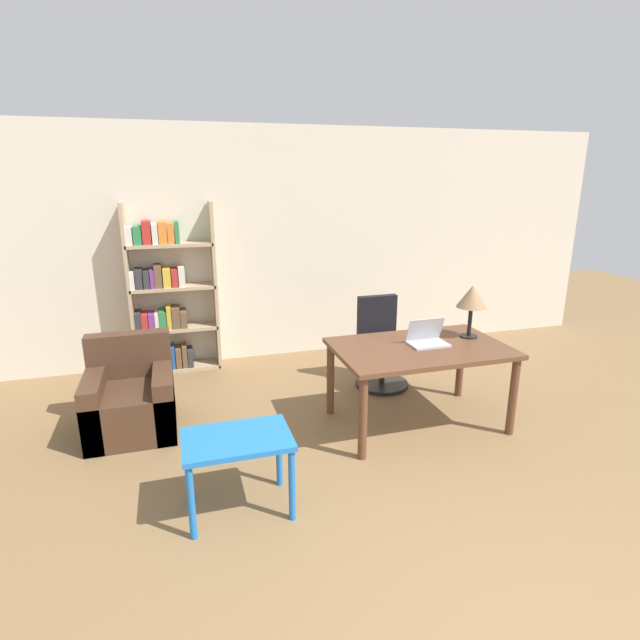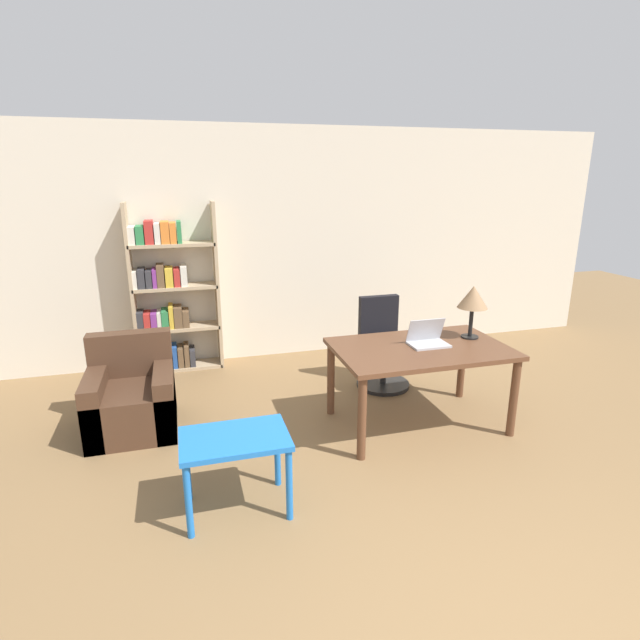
# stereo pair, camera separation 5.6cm
# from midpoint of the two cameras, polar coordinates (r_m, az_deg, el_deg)

# --- Properties ---
(wall_back) EXTENTS (8.00, 0.06, 2.70)m
(wall_back) POSITION_cam_midpoint_polar(r_m,az_deg,el_deg) (6.05, -2.45, 8.62)
(wall_back) COLOR beige
(wall_back) RESTS_ON ground_plane
(desk) EXTENTS (1.48, 0.94, 0.73)m
(desk) POSITION_cam_midpoint_polar(r_m,az_deg,el_deg) (4.42, 10.97, -4.08)
(desk) COLOR brown
(desk) RESTS_ON ground_plane
(laptop) EXTENTS (0.33, 0.23, 0.23)m
(laptop) POSITION_cam_midpoint_polar(r_m,az_deg,el_deg) (4.43, 11.78, -2.10)
(laptop) COLOR #B2B2B7
(laptop) RESTS_ON desk
(table_lamp) EXTENTS (0.27, 0.27, 0.48)m
(table_lamp) POSITION_cam_midpoint_polar(r_m,az_deg,el_deg) (4.64, 16.64, 2.43)
(table_lamp) COLOR black
(table_lamp) RESTS_ON desk
(office_chair) EXTENTS (0.55, 0.55, 0.94)m
(office_chair) POSITION_cam_midpoint_polar(r_m,az_deg,el_deg) (5.28, 6.65, -3.09)
(office_chair) COLOR black
(office_chair) RESTS_ON ground_plane
(side_table_blue) EXTENTS (0.69, 0.46, 0.54)m
(side_table_blue) POSITION_cam_midpoint_polar(r_m,az_deg,el_deg) (3.37, -9.92, -14.31)
(side_table_blue) COLOR blue
(side_table_blue) RESTS_ON ground_plane
(armchair) EXTENTS (0.72, 0.76, 0.80)m
(armchair) POSITION_cam_midpoint_polar(r_m,az_deg,el_deg) (4.69, -21.09, -8.57)
(armchair) COLOR #472D1E
(armchair) RESTS_ON ground_plane
(bookshelf) EXTENTS (0.94, 0.28, 1.88)m
(bookshelf) POSITION_cam_midpoint_polar(r_m,az_deg,el_deg) (5.78, -17.46, 2.24)
(bookshelf) COLOR tan
(bookshelf) RESTS_ON ground_plane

